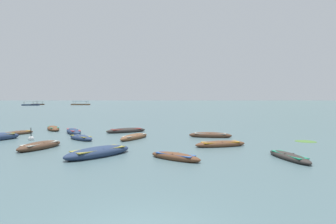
# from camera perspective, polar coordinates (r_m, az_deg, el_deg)

# --- Properties ---
(ground_plane) EXTENTS (6000.00, 6000.00, 0.00)m
(ground_plane) POSITION_cam_1_polar(r_m,az_deg,el_deg) (1506.70, -1.14, 2.39)
(ground_plane) COLOR #476066
(mountain_1) EXTENTS (961.29, 961.29, 248.43)m
(mountain_1) POSITION_cam_1_polar(r_m,az_deg,el_deg) (2358.37, -14.32, 5.38)
(mountain_1) COLOR slate
(mountain_1) RESTS_ON ground
(mountain_2) EXTENTS (919.01, 919.01, 308.61)m
(mountain_2) POSITION_cam_1_polar(r_m,az_deg,el_deg) (2441.18, 8.35, 6.04)
(mountain_2) COLOR slate
(mountain_2) RESTS_ON ground
(mountain_3) EXTENTS (2197.51, 2197.51, 516.57)m
(mountain_3) POSITION_cam_1_polar(r_m,az_deg,el_deg) (2732.53, 24.60, 7.65)
(mountain_3) COLOR #56665B
(mountain_3) RESTS_ON ground
(rowboat_1) EXTENTS (2.63, 3.89, 0.56)m
(rowboat_1) POSITION_cam_1_polar(r_m,az_deg,el_deg) (24.55, -6.81, -5.00)
(rowboat_1) COLOR brown
(rowboat_1) RESTS_ON ground
(rowboat_2) EXTENTS (2.88, 4.00, 0.57)m
(rowboat_2) POSITION_cam_1_polar(r_m,az_deg,el_deg) (33.90, -22.04, -3.08)
(rowboat_2) COLOR brown
(rowboat_2) RESTS_ON ground
(rowboat_3) EXTENTS (3.95, 1.79, 0.58)m
(rowboat_3) POSITION_cam_1_polar(r_m,az_deg,el_deg) (25.79, 8.47, -4.63)
(rowboat_3) COLOR #4C3323
(rowboat_3) RESTS_ON ground
(rowboat_4) EXTENTS (2.53, 3.87, 0.61)m
(rowboat_4) POSITION_cam_1_polar(r_m,az_deg,el_deg) (21.55, -24.34, -6.21)
(rowboat_4) COLOR #4C3323
(rowboat_4) RESTS_ON ground
(rowboat_5) EXTENTS (3.14, 2.72, 0.50)m
(rowboat_5) POSITION_cam_1_polar(r_m,az_deg,el_deg) (16.19, 1.45, -8.96)
(rowboat_5) COLOR brown
(rowboat_5) RESTS_ON ground
(rowboat_6) EXTENTS (2.38, 3.09, 0.45)m
(rowboat_6) POSITION_cam_1_polar(r_m,az_deg,el_deg) (31.17, -27.82, -3.73)
(rowboat_6) COLOR #4C3323
(rowboat_6) RESTS_ON ground
(rowboat_7) EXTENTS (4.12, 4.37, 0.70)m
(rowboat_7) POSITION_cam_1_polar(r_m,az_deg,el_deg) (17.66, -13.78, -7.86)
(rowboat_7) COLOR navy
(rowboat_7) RESTS_ON ground
(rowboat_8) EXTENTS (3.98, 1.93, 0.52)m
(rowboat_8) POSITION_cam_1_polar(r_m,az_deg,el_deg) (20.94, 10.46, -6.36)
(rowboat_8) COLOR brown
(rowboat_8) RESTS_ON ground
(rowboat_10) EXTENTS (1.54, 3.70, 0.45)m
(rowboat_10) POSITION_cam_1_polar(r_m,az_deg,el_deg) (17.63, 23.12, -8.26)
(rowboat_10) COLOR #2D2826
(rowboat_10) RESTS_ON ground
(rowboat_11) EXTENTS (4.28, 3.02, 0.58)m
(rowboat_11) POSITION_cam_1_polar(r_m,az_deg,el_deg) (29.61, -8.40, -3.71)
(rowboat_11) COLOR #2D2826
(rowboat_11) RESTS_ON ground
(rowboat_12) EXTENTS (2.94, 4.12, 0.61)m
(rowboat_12) POSITION_cam_1_polar(r_m,az_deg,el_deg) (29.83, -18.42, -3.74)
(rowboat_12) COLOR navy
(rowboat_12) RESTS_ON ground
(rowboat_13) EXTENTS (2.95, 2.96, 0.53)m
(rowboat_13) POSITION_cam_1_polar(r_m,az_deg,el_deg) (25.02, -17.05, -4.97)
(rowboat_13) COLOR navy
(rowboat_13) RESTS_ON ground
(ferry_0) EXTENTS (11.22, 5.04, 2.54)m
(ferry_0) POSITION_cam_1_polar(r_m,az_deg,el_deg) (182.40, -17.12, 1.49)
(ferry_0) COLOR brown
(ferry_0) RESTS_ON ground
(ferry_1) EXTENTS (7.48, 3.22, 2.54)m
(ferry_1) POSITION_cam_1_polar(r_m,az_deg,el_deg) (194.70, -24.65, 1.43)
(ferry_1) COLOR #4C3323
(ferry_1) RESTS_ON ground
(ferry_2) EXTENTS (9.30, 5.42, 2.54)m
(ferry_2) POSITION_cam_1_polar(r_m,az_deg,el_deg) (176.17, -25.84, 1.32)
(ferry_2) COLOR navy
(ferry_2) RESTS_ON ground
(mooring_buoy) EXTENTS (0.46, 0.46, 1.17)m
(mooring_buoy) POSITION_cam_1_polar(r_m,az_deg,el_deg) (26.36, -25.77, -4.86)
(mooring_buoy) COLOR silver
(mooring_buoy) RESTS_ON ground
(weed_patch_1) EXTENTS (2.96, 3.32, 0.14)m
(weed_patch_1) POSITION_cam_1_polar(r_m,az_deg,el_deg) (31.25, -10.26, -3.73)
(weed_patch_1) COLOR #477033
(weed_patch_1) RESTS_ON ground
(weed_patch_3) EXTENTS (2.15, 2.09, 0.14)m
(weed_patch_3) POSITION_cam_1_polar(r_m,az_deg,el_deg) (25.48, 25.90, -5.36)
(weed_patch_3) COLOR #477033
(weed_patch_3) RESTS_ON ground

